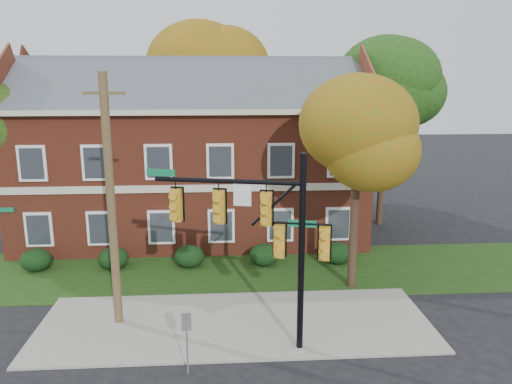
{
  "coord_description": "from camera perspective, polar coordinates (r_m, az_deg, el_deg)",
  "views": [
    {
      "loc": [
        -0.34,
        -15.46,
        8.71
      ],
      "look_at": [
        0.87,
        3.0,
        4.43
      ],
      "focal_mm": 35.0,
      "sensor_mm": 36.0,
      "label": 1
    }
  ],
  "objects": [
    {
      "name": "tree_right_rear",
      "position": [
        29.88,
        15.4,
        11.44
      ],
      "size": [
        6.3,
        5.95,
        10.62
      ],
      "color": "black",
      "rests_on": "ground"
    },
    {
      "name": "ground",
      "position": [
        17.75,
        -2.27,
        -16.38
      ],
      "size": [
        120.0,
        120.0,
        0.0
      ],
      "primitive_type": "plane",
      "color": "black",
      "rests_on": "ground"
    },
    {
      "name": "apartment_building",
      "position": [
        27.71,
        -7.19,
        5.2
      ],
      "size": [
        18.8,
        8.8,
        9.74
      ],
      "color": "brown",
      "rests_on": "ground"
    },
    {
      "name": "traffic_signal",
      "position": [
        15.56,
        0.96,
        -4.45
      ],
      "size": [
        5.71,
        1.46,
        6.51
      ],
      "rotation": [
        0.0,
        0.0,
        -0.23
      ],
      "color": "gray",
      "rests_on": "ground"
    },
    {
      "name": "grass_strip",
      "position": [
        23.15,
        -2.68,
        -9.03
      ],
      "size": [
        30.0,
        6.0,
        0.04
      ],
      "primitive_type": "cube",
      "color": "#193811",
      "rests_on": "ground"
    },
    {
      "name": "hedge_far_right",
      "position": [
        24.22,
        9.27,
        -6.9
      ],
      "size": [
        1.4,
        1.26,
        1.05
      ],
      "primitive_type": "ellipsoid",
      "color": "black",
      "rests_on": "ground"
    },
    {
      "name": "utility_pole",
      "position": [
        17.77,
        -16.23,
        -1.18
      ],
      "size": [
        1.39,
        0.32,
        8.89
      ],
      "rotation": [
        0.0,
        0.0,
        -0.07
      ],
      "color": "brown",
      "rests_on": "ground"
    },
    {
      "name": "tree_near_right",
      "position": [
        20.21,
        12.33,
        6.93
      ],
      "size": [
        4.5,
        4.25,
        8.58
      ],
      "color": "black",
      "rests_on": "ground"
    },
    {
      "name": "hedge_center",
      "position": [
        23.68,
        -7.61,
        -7.31
      ],
      "size": [
        1.4,
        1.26,
        1.05
      ],
      "primitive_type": "ellipsoid",
      "color": "black",
      "rests_on": "ground"
    },
    {
      "name": "hedge_right",
      "position": [
        23.69,
        0.93,
        -7.18
      ],
      "size": [
        1.4,
        1.26,
        1.05
      ],
      "primitive_type": "ellipsoid",
      "color": "black",
      "rests_on": "ground"
    },
    {
      "name": "tree_far_rear",
      "position": [
        35.26,
        -4.4,
        13.21
      ],
      "size": [
        6.84,
        6.46,
        11.52
      ],
      "color": "black",
      "rests_on": "ground"
    },
    {
      "name": "hedge_far_left",
      "position": [
        25.16,
        -23.85,
        -7.12
      ],
      "size": [
        1.4,
        1.26,
        1.05
      ],
      "primitive_type": "ellipsoid",
      "color": "black",
      "rests_on": "ground"
    },
    {
      "name": "hedge_left",
      "position": [
        24.18,
        -15.98,
        -7.29
      ],
      "size": [
        1.4,
        1.26,
        1.05
      ],
      "primitive_type": "ellipsoid",
      "color": "black",
      "rests_on": "ground"
    },
    {
      "name": "sign_post",
      "position": [
        15.38,
        -7.92,
        -15.67
      ],
      "size": [
        0.29,
        0.07,
        2.0
      ],
      "rotation": [
        0.0,
        0.0,
        0.13
      ],
      "color": "slate",
      "rests_on": "ground"
    },
    {
      "name": "sidewalk",
      "position": [
        18.61,
        -2.36,
        -14.76
      ],
      "size": [
        14.0,
        5.0,
        0.08
      ],
      "primitive_type": "cube",
      "color": "gray",
      "rests_on": "ground"
    }
  ]
}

